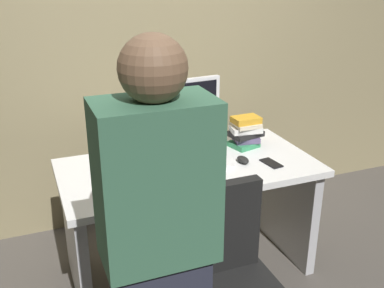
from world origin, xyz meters
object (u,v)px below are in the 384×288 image
(desk, at_px, (189,198))
(person_at_desk, at_px, (159,257))
(monitor, at_px, (179,112))
(book_stack, at_px, (245,132))
(cup_near_keyboard, at_px, (127,171))
(cell_phone, at_px, (271,163))
(mouse, at_px, (243,160))
(keyboard, at_px, (196,168))

(desk, height_order, person_at_desk, person_at_desk)
(monitor, distance_m, book_stack, 0.45)
(person_at_desk, bearing_deg, cup_near_keyboard, 83.61)
(desk, relative_size, book_stack, 6.57)
(cell_phone, bearing_deg, monitor, 131.44)
(cup_near_keyboard, bearing_deg, person_at_desk, -96.39)
(monitor, relative_size, book_stack, 2.39)
(desk, relative_size, cell_phone, 10.34)
(person_at_desk, xyz_separation_m, cell_phone, (0.93, 0.78, -0.11))
(mouse, height_order, book_stack, book_stack)
(person_at_desk, xyz_separation_m, keyboard, (0.49, 0.87, -0.10))
(person_at_desk, distance_m, book_stack, 1.42)
(monitor, bearing_deg, keyboard, -91.54)
(person_at_desk, xyz_separation_m, cup_near_keyboard, (0.10, 0.88, -0.06))
(mouse, distance_m, book_stack, 0.27)
(person_at_desk, xyz_separation_m, monitor, (0.50, 1.16, 0.15))
(desk, xyz_separation_m, cell_phone, (0.46, -0.16, 0.23))
(book_stack, bearing_deg, monitor, 169.56)
(desk, bearing_deg, cup_near_keyboard, -171.32)
(person_at_desk, bearing_deg, desk, 63.02)
(desk, distance_m, person_at_desk, 1.10)
(mouse, distance_m, cup_near_keyboard, 0.69)
(mouse, bearing_deg, person_at_desk, -132.68)
(desk, bearing_deg, person_at_desk, -116.98)
(keyboard, bearing_deg, mouse, 0.11)
(person_at_desk, xyz_separation_m, book_stack, (0.92, 1.08, -0.01))
(person_at_desk, relative_size, cell_phone, 11.38)
(person_at_desk, xyz_separation_m, mouse, (0.79, 0.85, -0.09))
(desk, relative_size, person_at_desk, 0.91)
(monitor, distance_m, mouse, 0.48)
(monitor, height_order, cell_phone, monitor)
(person_at_desk, relative_size, book_stack, 7.24)
(monitor, distance_m, cup_near_keyboard, 0.53)
(keyboard, relative_size, cup_near_keyboard, 4.13)
(keyboard, bearing_deg, book_stack, 28.98)
(desk, xyz_separation_m, mouse, (0.31, -0.08, 0.24))
(monitor, relative_size, cell_phone, 3.75)
(mouse, bearing_deg, desk, 164.92)
(book_stack, bearing_deg, desk, -162.34)
(desk, bearing_deg, monitor, 84.08)
(desk, distance_m, monitor, 0.53)
(desk, xyz_separation_m, monitor, (0.02, 0.22, 0.48))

